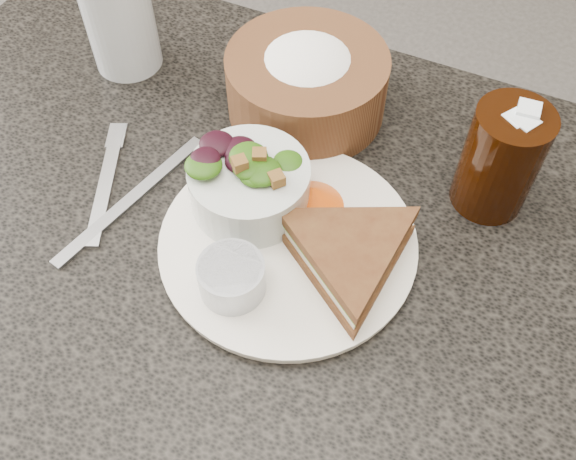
% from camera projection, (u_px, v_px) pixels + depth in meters
% --- Properties ---
extents(floor, '(6.00, 6.00, 0.00)m').
position_uv_depth(floor, '(264.00, 441.00, 1.31)').
color(floor, '#5E5B58').
rests_on(floor, ground).
extents(dining_table, '(1.00, 0.70, 0.75)m').
position_uv_depth(dining_table, '(257.00, 367.00, 1.00)').
color(dining_table, black).
rests_on(dining_table, floor).
extents(dinner_plate, '(0.27, 0.27, 0.01)m').
position_uv_depth(dinner_plate, '(288.00, 243.00, 0.68)').
color(dinner_plate, silver).
rests_on(dinner_plate, dining_table).
extents(sandwich, '(0.23, 0.23, 0.05)m').
position_uv_depth(sandwich, '(349.00, 255.00, 0.64)').
color(sandwich, '#55381C').
rests_on(sandwich, dinner_plate).
extents(salad_bowl, '(0.15, 0.15, 0.07)m').
position_uv_depth(salad_bowl, '(249.00, 180.00, 0.67)').
color(salad_bowl, silver).
rests_on(salad_bowl, dinner_plate).
extents(dressing_ramekin, '(0.08, 0.08, 0.04)m').
position_uv_depth(dressing_ramekin, '(232.00, 278.00, 0.62)').
color(dressing_ramekin, '#989CA2').
rests_on(dressing_ramekin, dinner_plate).
extents(orange_wedge, '(0.10, 0.10, 0.03)m').
position_uv_depth(orange_wedge, '(312.00, 197.00, 0.69)').
color(orange_wedge, '#F7580E').
rests_on(orange_wedge, dinner_plate).
extents(fork, '(0.08, 0.15, 0.00)m').
position_uv_depth(fork, '(105.00, 188.00, 0.73)').
color(fork, '#B1B4B9').
rests_on(fork, dining_table).
extents(knife, '(0.06, 0.22, 0.00)m').
position_uv_depth(knife, '(132.00, 199.00, 0.72)').
color(knife, gray).
rests_on(knife, dining_table).
extents(bread_basket, '(0.23, 0.23, 0.11)m').
position_uv_depth(bread_basket, '(307.00, 75.00, 0.76)').
color(bread_basket, brown).
rests_on(bread_basket, dining_table).
extents(cola_glass, '(0.08, 0.08, 0.14)m').
position_uv_depth(cola_glass, '(502.00, 156.00, 0.67)').
color(cola_glass, black).
rests_on(cola_glass, dining_table).
extents(water_glass, '(0.11, 0.11, 0.13)m').
position_uv_depth(water_glass, '(120.00, 20.00, 0.80)').
color(water_glass, silver).
rests_on(water_glass, dining_table).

